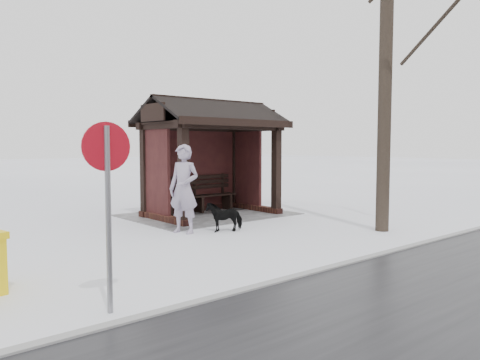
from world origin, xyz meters
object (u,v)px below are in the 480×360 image
(dog, at_px, (224,216))
(road_sign, at_px, (107,174))
(bus_shelter, at_px, (208,134))
(pedestrian, at_px, (184,189))

(dog, bearing_deg, road_sign, -31.27)
(bus_shelter, relative_size, pedestrian, 1.90)
(road_sign, bearing_deg, pedestrian, -128.88)
(bus_shelter, bearing_deg, road_sign, 44.97)
(dog, xyz_separation_m, road_sign, (4.08, 3.09, 1.23))
(pedestrian, distance_m, dog, 1.08)
(dog, relative_size, road_sign, 0.36)
(bus_shelter, distance_m, dog, 3.06)
(bus_shelter, distance_m, road_sign, 7.44)
(dog, distance_m, road_sign, 5.27)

